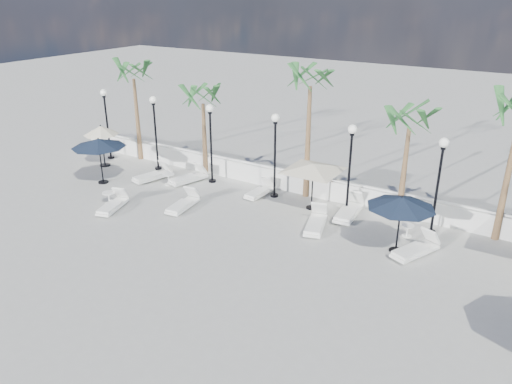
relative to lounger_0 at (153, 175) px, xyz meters
The scene contains 27 objects.
ground 8.02m from the lounger_0, 39.93° to the right, with size 100.00×100.00×0.00m, color #989793.
balustrade 6.59m from the lounger_0, 20.95° to the left, with size 26.00×0.30×1.01m.
lamppost_0 5.08m from the lounger_0, 162.72° to the left, with size 0.36×0.36×3.84m.
lamppost_1 2.75m from the lounger_0, 122.18° to the left, with size 0.36×0.36×3.84m.
lamppost_2 3.72m from the lounger_0, 27.08° to the left, with size 0.36×0.36×3.84m.
lamppost_3 6.68m from the lounger_0, 12.42° to the left, with size 0.36×0.36×3.84m.
lamppost_4 10.00m from the lounger_0, ahead, with size 0.36×0.36×3.84m.
lamppost_5 13.41m from the lounger_0, ahead, with size 0.36×0.36×3.84m.
palm_0 5.58m from the lounger_0, 142.94° to the left, with size 2.60×2.60×5.50m.
palm_1 4.43m from the lounger_0, 52.58° to the left, with size 2.60×2.60×4.70m.
palm_2 9.07m from the lounger_0, 16.34° to the left, with size 2.60×2.60×6.10m.
palm_3 12.41m from the lounger_0, 10.48° to the left, with size 2.60×2.60×4.90m.
lounger_0 is the anchor object (origin of this frame).
lounger_1 3.70m from the lounger_0, 74.44° to the right, with size 1.14×1.98×0.71m.
lounger_2 1.85m from the lounger_0, 21.81° to the left, with size 1.17×2.11×0.75m.
lounger_3 3.99m from the lounger_0, 28.77° to the right, with size 0.85×1.98×0.72m.
lounger_4 5.64m from the lounger_0, 10.96° to the left, with size 0.68×1.79×0.66m.
lounger_5 13.11m from the lounger_0, ahead, with size 1.39×2.09×0.75m.
lounger_6 9.20m from the lounger_0, ahead, with size 1.18×2.13×0.76m.
lounger_7 9.92m from the lounger_0, ahead, with size 0.91×2.23×0.81m.
side_table_0 3.21m from the lounger_0, 83.30° to the right, with size 0.56×0.56×0.55m.
side_table_1 1.08m from the lounger_0, ahead, with size 0.56×0.56×0.55m.
side_table_2 12.44m from the lounger_0, ahead, with size 0.48×0.48×0.47m.
parasol_navy_left 2.96m from the lounger_0, 140.20° to the right, with size 2.58×2.58×2.27m.
parasol_navy_mid 12.56m from the lounger_0, ahead, with size 2.43×2.43×2.18m.
parasol_cream_sq_a 8.42m from the lounger_0, ahead, with size 4.46×4.46×2.19m.
parasol_cream_small 4.03m from the lounger_0, behind, with size 1.82×1.82×2.24m.
Camera 1 is at (10.28, -11.81, 8.89)m, focal length 35.00 mm.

